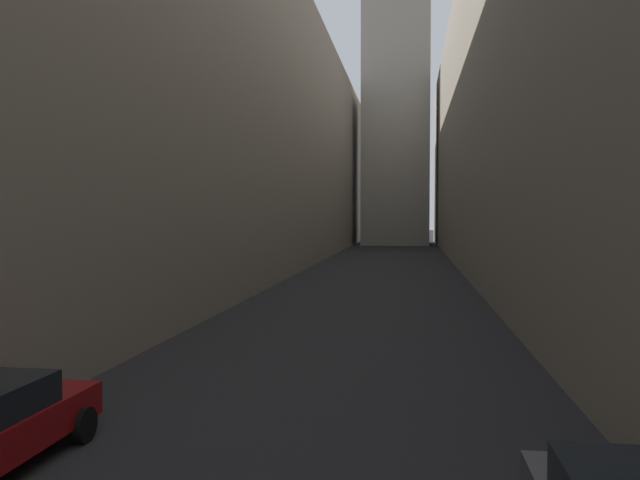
% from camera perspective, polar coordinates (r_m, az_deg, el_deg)
% --- Properties ---
extents(ground_plane, '(264.00, 264.00, 0.00)m').
position_cam_1_polar(ground_plane, '(44.46, 5.32, -2.89)').
color(ground_plane, '#232326').
extents(building_block_left, '(15.03, 108.00, 20.64)m').
position_cam_1_polar(building_block_left, '(49.07, -10.11, 9.64)').
color(building_block_left, gray).
rests_on(building_block_left, ground).
extents(building_block_right, '(15.13, 108.00, 22.21)m').
position_cam_1_polar(building_block_right, '(48.07, 21.52, 10.62)').
color(building_block_right, gray).
rests_on(building_block_right, ground).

